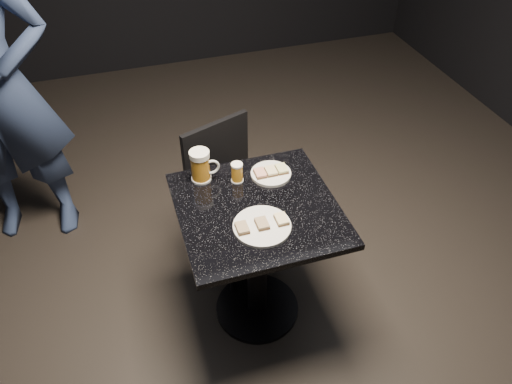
# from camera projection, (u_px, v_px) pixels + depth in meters

# --- Properties ---
(floor) EXTENTS (6.00, 6.00, 0.00)m
(floor) POSITION_uv_depth(u_px,v_px,m) (257.00, 309.00, 2.69)
(floor) COLOR black
(floor) RESTS_ON ground
(plate_large) EXTENTS (0.25, 0.25, 0.01)m
(plate_large) POSITION_uv_depth(u_px,v_px,m) (262.00, 226.00, 2.10)
(plate_large) COLOR silver
(plate_large) RESTS_ON table
(plate_small) EXTENTS (0.19, 0.19, 0.01)m
(plate_small) POSITION_uv_depth(u_px,v_px,m) (271.00, 174.00, 2.36)
(plate_small) COLOR silver
(plate_small) RESTS_ON table
(table) EXTENTS (0.70, 0.70, 0.75)m
(table) POSITION_uv_depth(u_px,v_px,m) (257.00, 244.00, 2.36)
(table) COLOR black
(table) RESTS_ON floor
(beer_mug) EXTENTS (0.13, 0.10, 0.16)m
(beer_mug) POSITION_uv_depth(u_px,v_px,m) (201.00, 166.00, 2.29)
(beer_mug) COLOR silver
(beer_mug) RESTS_ON table
(beer_tumbler) EXTENTS (0.06, 0.06, 0.10)m
(beer_tumbler) POSITION_uv_depth(u_px,v_px,m) (237.00, 172.00, 2.30)
(beer_tumbler) COLOR silver
(beer_tumbler) RESTS_ON table
(chair) EXTENTS (0.51, 0.51, 0.87)m
(chair) POSITION_uv_depth(u_px,v_px,m) (230.00, 191.00, 2.67)
(chair) COLOR black
(chair) RESTS_ON floor
(canapes_on_plate_large) EXTENTS (0.22, 0.07, 0.02)m
(canapes_on_plate_large) POSITION_uv_depth(u_px,v_px,m) (262.00, 224.00, 2.09)
(canapes_on_plate_large) COLOR #4C3521
(canapes_on_plate_large) RESTS_ON plate_large
(canapes_on_plate_small) EXTENTS (0.16, 0.07, 0.02)m
(canapes_on_plate_small) POSITION_uv_depth(u_px,v_px,m) (271.00, 171.00, 2.35)
(canapes_on_plate_small) COLOR #4C3521
(canapes_on_plate_small) RESTS_ON plate_small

